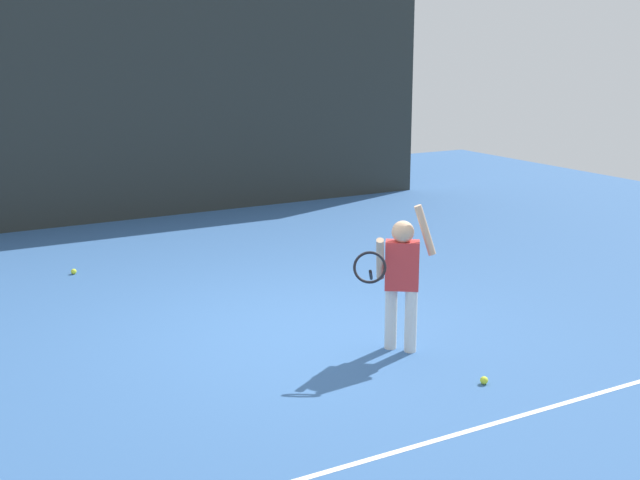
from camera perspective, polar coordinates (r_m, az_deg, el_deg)
The scene contains 8 objects.
ground_plane at distance 8.06m, azimuth -1.01°, elevation -6.39°, with size 20.00×20.00×0.00m, color #335B93.
court_line_baseline at distance 6.23m, azimuth 9.86°, elevation -12.87°, with size 9.00×0.05×0.00m, color white.
back_fence_windscreen at distance 13.12m, azimuth -13.64°, elevation 9.06°, with size 10.87×0.08×3.59m, color #282D2B.
fence_post_1 at distance 13.18m, azimuth -13.74°, elevation 9.40°, with size 0.09×0.09×3.74m, color slate.
fence_post_2 at distance 15.48m, azimuth 5.69°, elevation 10.30°, with size 0.09×0.09×3.74m, color slate.
tennis_player at distance 7.43m, azimuth 5.56°, elevation -2.31°, with size 0.89×0.52×1.35m.
tennis_ball_0 at distance 10.44m, azimuth -16.56°, elevation -2.09°, with size 0.07×0.07×0.07m, color #CCE033.
tennis_ball_3 at distance 7.04m, azimuth 11.20°, elevation -9.43°, with size 0.07×0.07×0.07m, color #CCE033.
Camera 1 is at (-3.61, -6.66, 2.76)m, focal length 46.59 mm.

